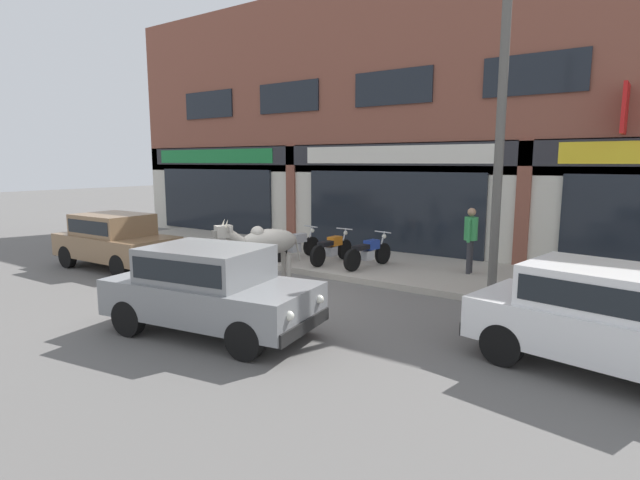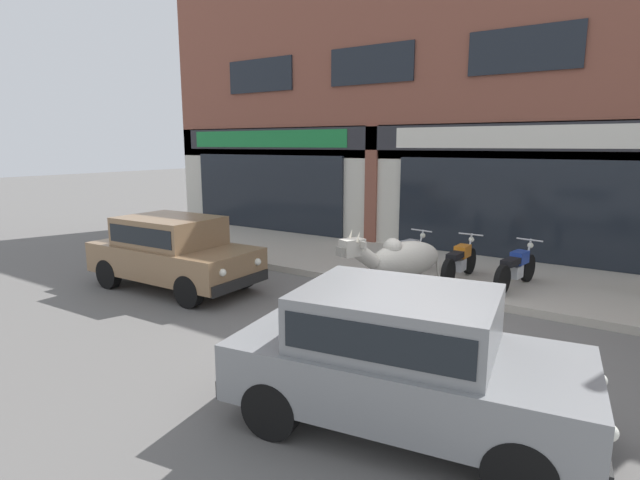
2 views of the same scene
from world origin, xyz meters
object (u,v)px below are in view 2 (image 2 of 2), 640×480
object	(u,v)px
car_1	(173,249)
cow	(401,261)
car_2	(402,353)
motorcycle_0	(405,256)
motorcycle_1	(460,261)
motorcycle_2	(516,268)

from	to	relation	value
car_1	cow	bearing A→B (deg)	10.46
cow	car_2	size ratio (longest dim) A/B	0.53
car_1	motorcycle_0	size ratio (longest dim) A/B	2.03
motorcycle_1	motorcycle_2	size ratio (longest dim) A/B	1.00
cow	motorcycle_1	xyz separation A→B (m)	(0.18, 2.48, -0.47)
cow	motorcycle_0	size ratio (longest dim) A/B	1.11
motorcycle_0	cow	bearing A→B (deg)	-67.65
car_1	motorcycle_0	distance (m)	4.86
car_2	motorcycle_2	world-z (taller)	car_2
car_2	motorcycle_1	xyz separation A→B (m)	(-1.22, 5.44, -0.28)
cow	motorcycle_2	size ratio (longest dim) A/B	1.11
motorcycle_0	motorcycle_2	xyz separation A→B (m)	(2.24, 0.18, 0.00)
motorcycle_1	motorcycle_2	distance (m)	1.09
motorcycle_1	motorcycle_0	bearing A→B (deg)	-173.89
car_1	motorcycle_0	world-z (taller)	car_1
motorcycle_2	motorcycle_1	bearing A→B (deg)	-177.00
car_1	motorcycle_1	size ratio (longest dim) A/B	2.02
motorcycle_1	car_2	bearing A→B (deg)	-77.40
car_1	car_2	distance (m)	6.35
motorcycle_0	motorcycle_2	size ratio (longest dim) A/B	1.00
motorcycle_0	motorcycle_2	bearing A→B (deg)	4.60
car_1	motorcycle_1	bearing A→B (deg)	34.90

